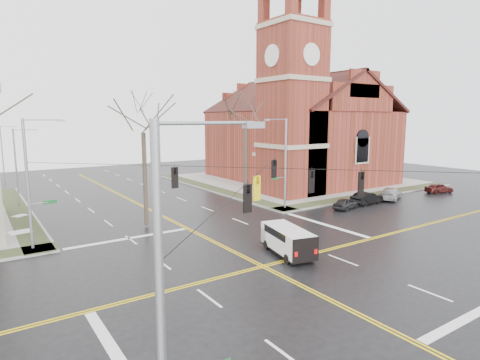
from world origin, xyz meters
TOP-DOWN VIEW (x-y plane):
  - ground at (0.00, 0.00)m, footprint 120.00×120.00m
  - sidewalks at (0.00, 0.00)m, footprint 80.00×80.00m
  - road_markings at (0.00, 0.00)m, footprint 100.00×100.00m
  - church at (24.76, 24.78)m, footprint 24.28×27.48m
  - signal_pole_ne at (11.32, 11.50)m, footprint 2.75×0.22m
  - signal_pole_nw at (-11.32, 11.50)m, footprint 2.75×0.22m
  - signal_pole_sw at (-11.32, -11.50)m, footprint 2.75×0.22m
  - span_wires at (0.00, 0.00)m, footprint 23.02×23.02m
  - traffic_signals at (-0.00, -0.67)m, footprint 8.21×8.26m
  - streetlight_north_a at (-10.65, 28.00)m, footprint 2.30×0.20m
  - streetlight_north_b at (-10.65, 48.00)m, footprint 2.30×0.20m
  - cargo_van at (2.75, 1.03)m, footprint 2.88×5.10m
  - parked_car_a at (16.66, 8.06)m, footprint 3.59×2.07m
  - parked_car_b at (20.42, 8.45)m, footprint 4.14×1.63m
  - parked_car_c at (24.75, 8.62)m, footprint 5.01×3.66m
  - parked_car_d at (33.21, 7.74)m, footprint 3.84×2.39m
  - tree_nw_near at (-2.62, 12.95)m, footprint 4.00×4.00m
  - tree_ne at (7.50, 12.82)m, footprint 4.00×4.00m

SIDE VIEW (x-z plane):
  - ground at x=0.00m, z-range 0.00..0.00m
  - road_markings at x=0.00m, z-range 0.00..0.01m
  - sidewalks at x=0.00m, z-range -0.01..0.16m
  - parked_car_a at x=16.66m, z-range 0.00..1.15m
  - parked_car_d at x=33.21m, z-range 0.00..1.22m
  - parked_car_b at x=20.42m, z-range 0.00..1.34m
  - parked_car_c at x=24.75m, z-range 0.00..1.35m
  - cargo_van at x=2.75m, z-range 0.17..2.00m
  - streetlight_north_a at x=-10.65m, z-range 0.47..8.47m
  - streetlight_north_b at x=-10.65m, z-range 0.47..8.47m
  - signal_pole_ne at x=11.32m, z-range 0.45..9.45m
  - signal_pole_nw at x=-11.32m, z-range 0.45..9.45m
  - signal_pole_sw at x=-11.32m, z-range 0.45..9.45m
  - traffic_signals at x=0.00m, z-range 4.80..6.10m
  - span_wires at x=0.00m, z-range 6.18..6.22m
  - church at x=24.76m, z-range -5.32..22.18m
  - tree_nw_near at x=-2.62m, z-range 2.63..14.38m
  - tree_ne at x=7.50m, z-range 2.79..15.30m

